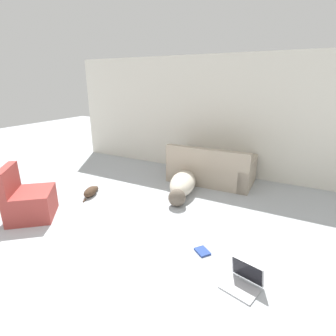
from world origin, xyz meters
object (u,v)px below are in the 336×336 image
couch (211,169)px  book_blue (202,251)px  dog (182,185)px  laptop_open (244,278)px  cat (91,191)px  side_chair (28,201)px

couch → book_blue: bearing=105.5°
dog → laptop_open: size_ratio=3.63×
dog → cat: (-1.44, -0.86, -0.10)m
couch → laptop_open: couch is taller
book_blue → side_chair: bearing=-170.7°
book_blue → couch: bearing=107.3°
couch → laptop_open: 2.96m
dog → book_blue: 1.78m
laptop_open → side_chair: size_ratio=0.46×
dog → book_blue: size_ratio=6.50×
dog → laptop_open: bearing=25.2°
couch → book_blue: size_ratio=7.34×
couch → side_chair: side_chair is taller
couch → book_blue: couch is taller
couch → laptop_open: (1.30, -2.65, -0.18)m
cat → book_blue: cat is taller
side_chair → laptop_open: bearing=-128.3°
dog → side_chair: 2.54m
laptop_open → side_chair: bearing=-163.4°
cat → side_chair: bearing=149.4°
dog → book_blue: (0.98, -1.48, -0.16)m
laptop_open → side_chair: (-3.23, -0.12, 0.19)m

